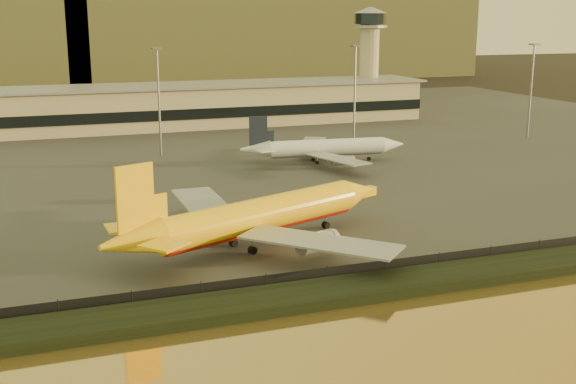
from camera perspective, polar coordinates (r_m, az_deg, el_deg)
name	(u,v)px	position (r m, az deg, el deg)	size (l,w,h in m)	color
ground	(330,250)	(104.34, 3.35, -4.57)	(900.00, 900.00, 0.00)	black
embankment	(385,285)	(89.67, 7.67, -7.32)	(320.00, 7.00, 1.40)	black
tarmac	(189,143)	(192.83, -7.84, 3.85)	(320.00, 220.00, 0.20)	#2D2D2D
perimeter_fence	(371,270)	(92.79, 6.54, -6.16)	(300.00, 0.05, 2.20)	black
terminal_building	(117,109)	(219.50, -13.34, 6.42)	(202.00, 25.00, 12.60)	tan
control_tower	(369,50)	(247.67, 6.45, 11.07)	(11.20, 11.20, 35.50)	tan
apron_light_masts	(266,89)	(175.44, -1.76, 8.15)	(152.20, 12.20, 25.40)	slate
distant_hills	(56,19)	(431.33, -17.89, 12.90)	(470.00, 160.00, 70.00)	brown
dhl_cargo_jet	(257,217)	(103.85, -2.47, -1.99)	(47.57, 45.04, 14.76)	yellow
white_narrowbody_jet	(324,148)	(164.40, 2.86, 3.47)	(38.69, 37.54, 11.11)	silver
gse_vehicle_yellow	(367,192)	(134.73, 6.24, 0.04)	(3.68, 1.66, 1.66)	yellow
gse_vehicle_white	(133,197)	(132.61, -12.18, -0.37)	(4.14, 1.86, 1.86)	silver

